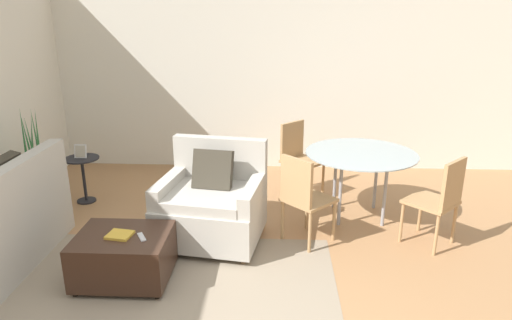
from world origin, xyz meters
TOP-DOWN VIEW (x-y plane):
  - wall_back at (0.00, 3.93)m, footprint 12.00×0.06m
  - area_rug at (-0.65, 0.92)m, footprint 2.95×1.44m
  - armchair at (-0.32, 1.63)m, footprint 1.09×1.00m
  - ottoman at (-0.97, 0.86)m, footprint 0.77×0.62m
  - book_stack at (-0.98, 0.84)m, footprint 0.22×0.20m
  - tv_remote_primary at (-0.79, 0.83)m, footprint 0.11×0.15m
  - potted_plant at (-2.49, 2.40)m, footprint 0.37×0.37m
  - side_table at (-1.98, 2.49)m, footprint 0.40×0.40m
  - picture_frame at (-1.98, 2.49)m, footprint 0.14×0.06m
  - dining_table at (1.22, 2.24)m, footprint 1.19×1.19m
  - dining_chair_near_left at (0.57, 1.59)m, footprint 0.59×0.59m
  - dining_chair_near_right at (1.86, 1.59)m, footprint 0.59×0.59m
  - dining_chair_far_left at (0.57, 2.88)m, footprint 0.59×0.59m

SIDE VIEW (x-z plane):
  - area_rug at x=-0.65m, z-range 0.00..0.01m
  - ottoman at x=-0.97m, z-range 0.02..0.44m
  - potted_plant at x=-2.49m, z-range -0.33..0.84m
  - armchair at x=-0.32m, z-range -0.11..0.86m
  - side_table at x=-1.98m, z-range 0.11..0.66m
  - tv_remote_primary at x=-0.79m, z-range 0.42..0.43m
  - book_stack at x=-0.98m, z-range 0.42..0.44m
  - dining_chair_near_left at x=0.57m, z-range 0.07..0.97m
  - dining_chair_near_right at x=1.86m, z-range 0.07..0.97m
  - dining_chair_far_left at x=0.57m, z-range 0.07..0.97m
  - picture_frame at x=-1.98m, z-range 0.55..0.71m
  - dining_table at x=1.22m, z-range 0.30..1.04m
  - wall_back at x=0.00m, z-range 0.00..2.75m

